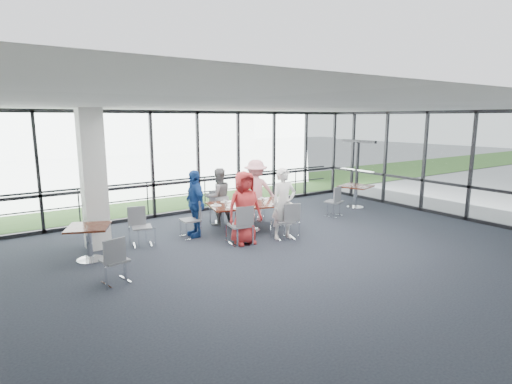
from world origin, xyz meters
TOP-DOWN VIEW (x-y plane):
  - floor at (0.00, 0.00)m, footprint 12.00×10.00m
  - ceiling at (0.00, 0.00)m, footprint 12.00×10.00m
  - curtain_wall_back at (0.00, 5.00)m, footprint 12.00×0.10m
  - curtain_wall_right at (6.00, 0.00)m, footprint 0.10×10.00m
  - exit_door at (6.00, 3.75)m, footprint 0.12×1.60m
  - structural_column at (-3.60, 3.00)m, footprint 0.50×0.50m
  - apron at (0.00, 10.00)m, footprint 80.00×70.00m
  - grass_strip at (0.00, 8.00)m, footprint 80.00×5.00m
  - hangar_main at (4.00, 32.00)m, footprint 24.00×10.00m
  - guard_rail at (0.00, 5.60)m, footprint 12.00×0.06m
  - main_table at (0.10, 2.18)m, footprint 2.36×1.65m
  - side_table_left at (-3.95, 2.19)m, footprint 1.08×1.08m
  - side_table_right at (4.58, 2.52)m, footprint 1.17×1.17m
  - diner_near_left at (-0.61, 1.34)m, footprint 0.91×0.65m
  - diner_near_right at (0.41, 1.13)m, footprint 0.72×0.58m
  - diner_far_left at (-0.29, 3.18)m, footprint 0.82×0.54m
  - diner_far_right at (0.79, 2.92)m, footprint 1.31×1.01m
  - diner_end at (-1.30, 2.58)m, footprint 0.60×1.03m
  - chair_main_nl at (-0.76, 1.34)m, footprint 0.52×0.52m
  - chair_main_nr at (0.43, 1.08)m, footprint 0.56×0.56m
  - chair_main_fl at (-0.11, 3.28)m, footprint 0.60×0.60m
  - chair_main_fr at (0.86, 3.13)m, footprint 0.51×0.51m
  - chair_main_end at (-1.48, 2.49)m, footprint 0.47×0.47m
  - chair_spare_la at (-3.83, 0.68)m, footprint 0.50×0.50m
  - chair_spare_lb at (-2.70, 2.55)m, footprint 0.53×0.53m
  - chair_spare_r at (3.09, 2.04)m, footprint 0.57×0.57m
  - plate_nl at (-0.57, 1.99)m, footprint 0.27×0.27m
  - plate_nr at (0.59, 1.65)m, footprint 0.24×0.24m
  - plate_fl at (-0.36, 2.67)m, footprint 0.26×0.26m
  - plate_fr at (0.68, 2.44)m, footprint 0.26×0.26m
  - plate_end at (-0.78, 2.42)m, footprint 0.28×0.28m
  - tumbler_a at (-0.27, 2.01)m, footprint 0.07×0.07m
  - tumbler_b at (0.33, 1.89)m, footprint 0.07×0.07m
  - tumbler_c at (0.23, 2.46)m, footprint 0.08×0.08m
  - tumbler_d at (-0.63, 2.17)m, footprint 0.07×0.07m
  - menu_a at (-0.19, 1.80)m, footprint 0.34×0.29m
  - menu_b at (0.87, 1.69)m, footprint 0.38×0.34m
  - menu_c at (0.35, 2.53)m, footprint 0.29×0.22m
  - condiment_caddy at (0.14, 2.22)m, footprint 0.10×0.07m
  - ketchup_bottle at (0.17, 2.25)m, footprint 0.06×0.06m
  - green_bottle at (0.24, 2.24)m, footprint 0.05×0.05m

SIDE VIEW (x-z plane):
  - apron at x=0.00m, z-range -0.03..-0.01m
  - floor at x=0.00m, z-range -0.02..0.00m
  - grass_strip at x=0.00m, z-range 0.01..0.01m
  - chair_main_fr at x=0.86m, z-range 0.00..0.82m
  - chair_spare_la at x=-3.83m, z-range 0.00..0.87m
  - chair_main_nr at x=0.43m, z-range 0.00..0.89m
  - chair_spare_lb at x=-2.70m, z-range 0.00..0.89m
  - chair_main_fl at x=-0.11m, z-range 0.00..0.91m
  - chair_main_end at x=-1.48m, z-range 0.00..0.91m
  - chair_spare_r at x=3.09m, z-range 0.00..0.92m
  - chair_main_nl at x=-0.76m, z-range 0.00..0.93m
  - guard_rail at x=0.00m, z-range 0.47..0.53m
  - side_table_left at x=-3.95m, z-range 0.25..1.00m
  - main_table at x=0.10m, z-range 0.27..1.02m
  - side_table_right at x=4.58m, z-range 0.27..1.02m
  - menu_a at x=-0.19m, z-range 0.75..0.75m
  - menu_b at x=0.87m, z-range 0.75..0.75m
  - menu_c at x=0.35m, z-range 0.75..0.75m
  - plate_nl at x=-0.57m, z-range 0.75..0.76m
  - plate_nr at x=0.59m, z-range 0.75..0.76m
  - plate_fl at x=-0.36m, z-range 0.75..0.76m
  - plate_fr at x=0.68m, z-range 0.75..0.76m
  - plate_end at x=-0.78m, z-range 0.75..0.76m
  - condiment_caddy at x=0.14m, z-range 0.75..0.79m
  - diner_far_left at x=-0.29m, z-range 0.00..1.61m
  - tumbler_d at x=-0.63m, z-range 0.75..0.88m
  - tumbler_b at x=0.33m, z-range 0.75..0.89m
  - tumbler_a at x=-0.27m, z-range 0.75..0.89m
  - tumbler_c at x=0.23m, z-range 0.75..0.90m
  - ketchup_bottle at x=0.17m, z-range 0.75..0.93m
  - diner_end at x=-1.30m, z-range 0.00..1.70m
  - green_bottle at x=0.24m, z-range 0.75..0.95m
  - diner_near_left at x=-0.61m, z-range 0.00..1.76m
  - diner_near_right at x=0.41m, z-range 0.00..1.77m
  - diner_far_right at x=0.79m, z-range 0.00..1.81m
  - exit_door at x=6.00m, z-range 0.00..2.10m
  - curtain_wall_back at x=0.00m, z-range 0.00..3.20m
  - curtain_wall_right at x=6.00m, z-range 0.00..3.20m
  - structural_column at x=-3.60m, z-range 0.00..3.20m
  - hangar_main at x=4.00m, z-range 0.00..6.00m
  - ceiling at x=0.00m, z-range 3.18..3.22m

